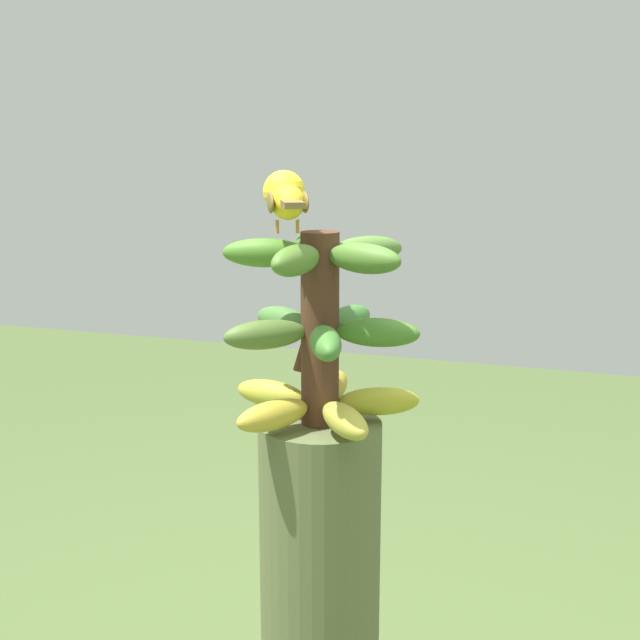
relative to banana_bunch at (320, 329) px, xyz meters
The scene contains 2 objects.
banana_bunch is the anchor object (origin of this frame).
perched_bird 0.19m from the banana_bunch, 66.47° to the right, with size 0.21×0.12×0.08m.
Camera 1 is at (1.08, 0.36, 1.33)m, focal length 45.66 mm.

